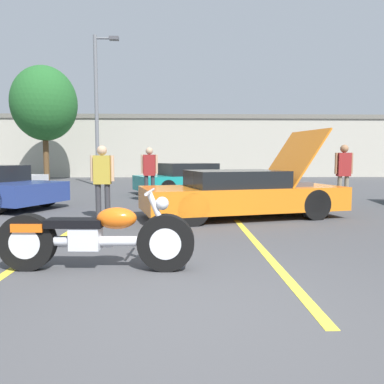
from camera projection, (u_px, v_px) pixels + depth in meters
name	position (u px, v px, depth m)	size (l,w,h in m)	color
ground_plane	(198.00, 315.00, 3.25)	(80.00, 80.00, 0.00)	#474749
parking_stripe_foreground	(41.00, 251.00, 5.49)	(0.12, 5.29, 0.01)	yellow
parking_stripe_middle	(262.00, 249.00, 5.58)	(0.12, 5.29, 0.01)	yellow
far_building	(184.00, 145.00, 28.20)	(32.00, 4.20, 4.40)	#B2AD9E
light_pole	(98.00, 104.00, 17.95)	(1.21, 0.28, 7.15)	slate
tree_background	(44.00, 104.00, 21.68)	(3.73, 3.73, 6.65)	brown
motorcycle	(96.00, 237.00, 4.52)	(2.38, 0.70, 0.98)	black
show_car_hood_open	(243.00, 193.00, 8.58)	(4.83, 2.82, 2.02)	orange
parked_car_mid_right_row	(191.00, 179.00, 14.24)	(4.53, 3.27, 1.16)	teal
spectator_near_motorcycle	(292.00, 168.00, 12.38)	(0.52, 0.23, 1.74)	gray
spectator_by_show_car	(149.00, 170.00, 11.52)	(0.52, 0.22, 1.68)	#333338
spectator_midground	(102.00, 176.00, 8.18)	(0.52, 0.21, 1.63)	#333338
spectator_far_lot	(344.00, 169.00, 10.65)	(0.52, 0.23, 1.74)	gray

